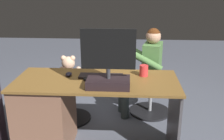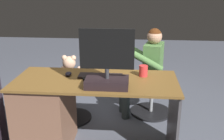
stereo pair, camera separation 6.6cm
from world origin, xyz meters
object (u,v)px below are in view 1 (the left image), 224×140
(tv_remote, at_px, (85,78))
(teddy_bear, at_px, (69,72))
(keyboard, at_px, (101,76))
(visitor_chair, at_px, (150,95))
(monitor, at_px, (108,70))
(person, at_px, (145,65))
(desk, at_px, (55,113))
(cup, at_px, (144,71))
(computer_mouse, at_px, (69,74))
(office_chair_teddy, at_px, (70,100))

(tv_remote, distance_m, teddy_bear, 0.67)
(keyboard, bearing_deg, visitor_chair, -125.83)
(monitor, distance_m, person, 1.08)
(monitor, height_order, teddy_bear, monitor)
(desk, height_order, cup, cup)
(desk, xyz_separation_m, visitor_chair, (-1.00, -0.84, -0.15))
(keyboard, bearing_deg, computer_mouse, -2.12)
(monitor, bearing_deg, visitor_chair, -114.87)
(computer_mouse, bearing_deg, tv_remote, 161.01)
(office_chair_teddy, relative_size, visitor_chair, 0.93)
(keyboard, xyz_separation_m, office_chair_teddy, (0.44, -0.53, -0.51))
(desk, relative_size, monitor, 3.00)
(desk, bearing_deg, computer_mouse, -146.15)
(monitor, distance_m, tv_remote, 0.34)
(keyboard, height_order, cup, cup)
(person, bearing_deg, teddy_bear, 12.73)
(computer_mouse, relative_size, person, 0.09)
(office_chair_teddy, xyz_separation_m, person, (-0.90, -0.22, 0.39))
(office_chair_teddy, bearing_deg, person, -166.49)
(desk, xyz_separation_m, person, (-0.92, -0.82, 0.25))
(cup, bearing_deg, teddy_bear, -29.41)
(monitor, bearing_deg, computer_mouse, -31.23)
(keyboard, distance_m, person, 0.89)
(desk, relative_size, keyboard, 3.65)
(teddy_bear, xyz_separation_m, visitor_chair, (-0.99, -0.22, -0.37))
(keyboard, xyz_separation_m, cup, (-0.41, -0.06, 0.04))
(teddy_bear, bearing_deg, tv_remote, 116.29)
(computer_mouse, bearing_deg, keyboard, 177.88)
(desk, relative_size, visitor_chair, 2.93)
(computer_mouse, relative_size, cup, 0.90)
(person, bearing_deg, tv_remote, 52.10)
(office_chair_teddy, bearing_deg, tv_remote, 116.81)
(desk, relative_size, cup, 14.31)
(monitor, bearing_deg, office_chair_teddy, -55.38)
(teddy_bear, relative_size, visitor_chair, 0.69)
(monitor, relative_size, office_chair_teddy, 1.05)
(desk, xyz_separation_m, office_chair_teddy, (-0.01, -0.60, -0.14))
(office_chair_teddy, relative_size, teddy_bear, 1.35)
(teddy_bear, bearing_deg, desk, 88.72)
(computer_mouse, bearing_deg, desk, 33.85)
(monitor, xyz_separation_m, computer_mouse, (0.41, -0.25, -0.14))
(office_chair_teddy, xyz_separation_m, visitor_chair, (-0.99, -0.24, -0.01))
(computer_mouse, height_order, person, person)
(tv_remote, height_order, office_chair_teddy, tv_remote)
(computer_mouse, height_order, teddy_bear, teddy_bear)
(cup, distance_m, office_chair_teddy, 1.11)
(computer_mouse, xyz_separation_m, office_chair_teddy, (0.12, -0.51, -0.52))
(computer_mouse, distance_m, office_chair_teddy, 0.74)
(computer_mouse, bearing_deg, monitor, 148.77)
(keyboard, xyz_separation_m, teddy_bear, (0.44, -0.54, -0.15))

